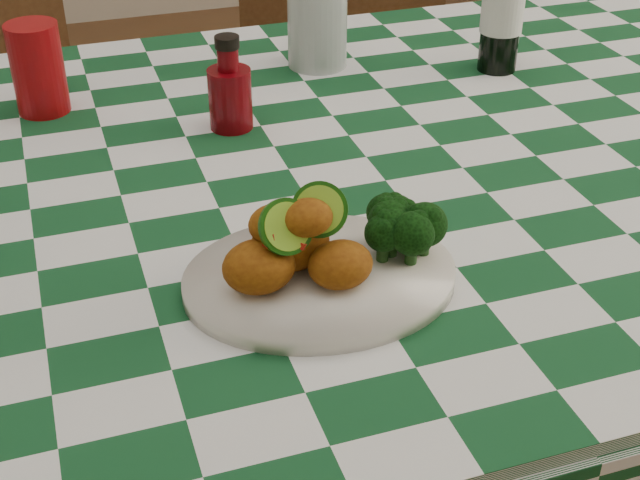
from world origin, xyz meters
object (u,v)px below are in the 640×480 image
object	(u,v)px
ketchup_bottle	(229,83)
mason_jar	(317,24)
dining_table	(294,405)
fried_chicken_pile	(305,238)
plate	(320,279)
red_tumbler	(38,68)
wooden_chair_right	(341,102)

from	to	relation	value
ketchup_bottle	mason_jar	xyz separation A→B (m)	(0.18, 0.18, 0.00)
dining_table	fried_chicken_pile	xyz separation A→B (m)	(-0.06, -0.25, 0.45)
plate	ketchup_bottle	distance (m)	0.39
ketchup_bottle	plate	bearing A→B (deg)	-90.54
red_tumbler	dining_table	bearing A→B (deg)	-45.07
dining_table	ketchup_bottle	size ratio (longest dim) A/B	13.11
ketchup_bottle	wooden_chair_right	bearing A→B (deg)	58.37
dining_table	mason_jar	world-z (taller)	mason_jar
red_tumbler	mason_jar	world-z (taller)	mason_jar
dining_table	wooden_chair_right	world-z (taller)	wooden_chair_right
fried_chicken_pile	mason_jar	bearing A→B (deg)	70.57
plate	ketchup_bottle	bearing A→B (deg)	89.46
fried_chicken_pile	plate	bearing A→B (deg)	0.00
dining_table	ketchup_bottle	distance (m)	0.48
dining_table	ketchup_bottle	world-z (taller)	ketchup_bottle
ketchup_bottle	dining_table	bearing A→B (deg)	-74.73
dining_table	fried_chicken_pile	world-z (taller)	fried_chicken_pile
plate	dining_table	bearing A→B (deg)	80.46
red_tumbler	fried_chicken_pile	bearing A→B (deg)	-67.47
fried_chicken_pile	dining_table	bearing A→B (deg)	77.09
ketchup_bottle	mason_jar	bearing A→B (deg)	44.45
dining_table	ketchup_bottle	xyz separation A→B (m)	(-0.04, 0.14, 0.46)
dining_table	plate	world-z (taller)	plate
red_tumbler	ketchup_bottle	distance (m)	0.27
red_tumbler	ketchup_bottle	size ratio (longest dim) A/B	0.98
ketchup_bottle	wooden_chair_right	size ratio (longest dim) A/B	0.12
dining_table	fried_chicken_pile	distance (m)	0.52
dining_table	mason_jar	xyz separation A→B (m)	(0.14, 0.31, 0.46)
dining_table	mason_jar	distance (m)	0.57
dining_table	wooden_chair_right	distance (m)	0.83
wooden_chair_right	dining_table	bearing A→B (deg)	-94.69
dining_table	plate	size ratio (longest dim) A/B	6.08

